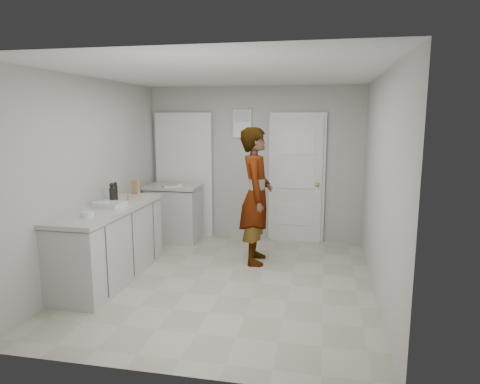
% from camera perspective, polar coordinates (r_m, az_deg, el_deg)
% --- Properties ---
extents(ground, '(4.00, 4.00, 0.00)m').
position_cam_1_polar(ground, '(5.43, -1.67, -11.77)').
color(ground, '#ABA48F').
rests_on(ground, ground).
extents(room_shell, '(4.00, 4.00, 4.00)m').
position_cam_1_polar(room_shell, '(7.05, 0.46, 1.96)').
color(room_shell, '#B2AFA8').
rests_on(room_shell, ground).
extents(main_counter, '(0.64, 1.96, 0.93)m').
position_cam_1_polar(main_counter, '(5.60, -16.89, -6.88)').
color(main_counter, silver).
rests_on(main_counter, ground).
extents(side_counter, '(0.84, 0.61, 0.93)m').
position_cam_1_polar(side_counter, '(7.07, -8.78, -3.07)').
color(side_counter, silver).
rests_on(side_counter, ground).
extents(person, '(0.52, 0.73, 1.88)m').
position_cam_1_polar(person, '(5.87, 2.17, -0.54)').
color(person, silver).
rests_on(person, ground).
extents(cake_mix_box, '(0.13, 0.09, 0.20)m').
position_cam_1_polar(cake_mix_box, '(6.28, -13.76, 0.65)').
color(cake_mix_box, '#AB7A55').
rests_on(cake_mix_box, main_counter).
extents(spice_jar, '(0.05, 0.05, 0.08)m').
position_cam_1_polar(spice_jar, '(5.84, -14.59, -0.67)').
color(spice_jar, tan).
rests_on(spice_jar, main_counter).
extents(oil_cruet_a, '(0.07, 0.07, 0.28)m').
position_cam_1_polar(oil_cruet_a, '(5.58, -16.68, -0.29)').
color(oil_cruet_a, black).
rests_on(oil_cruet_a, main_counter).
extents(oil_cruet_b, '(0.05, 0.05, 0.24)m').
position_cam_1_polar(oil_cruet_b, '(5.89, -16.24, 0.10)').
color(oil_cruet_b, black).
rests_on(oil_cruet_b, main_counter).
extents(baking_dish, '(0.39, 0.31, 0.06)m').
position_cam_1_polar(baking_dish, '(5.47, -16.99, -1.60)').
color(baking_dish, silver).
rests_on(baking_dish, main_counter).
extents(egg_bowl, '(0.14, 0.14, 0.05)m').
position_cam_1_polar(egg_bowl, '(5.00, -19.66, -2.83)').
color(egg_bowl, silver).
rests_on(egg_bowl, main_counter).
extents(papers, '(0.40, 0.44, 0.01)m').
position_cam_1_polar(papers, '(6.90, -8.98, 0.86)').
color(papers, white).
rests_on(papers, side_counter).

